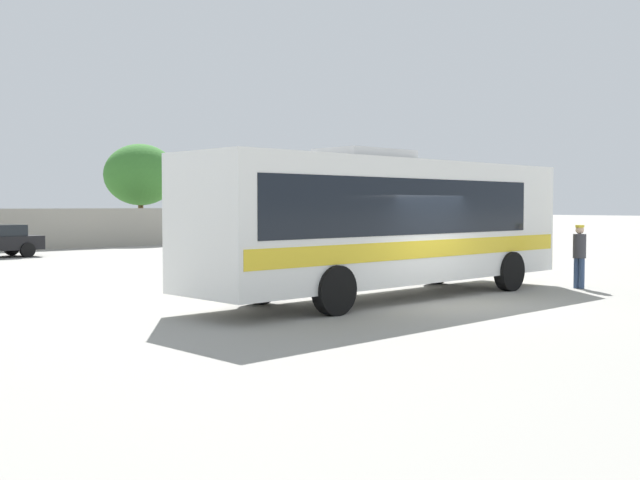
{
  "coord_description": "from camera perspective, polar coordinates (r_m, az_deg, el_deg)",
  "views": [
    {
      "loc": [
        -13.93,
        -10.71,
        2.27
      ],
      "look_at": [
        1.24,
        5.75,
        1.25
      ],
      "focal_mm": 42.95,
      "sensor_mm": 36.0,
      "label": 1
    }
  ],
  "objects": [
    {
      "name": "coach_bus_white_yellow",
      "position": [
        18.66,
        4.86,
        1.5
      ],
      "size": [
        11.28,
        2.89,
        3.58
      ],
      "color": "white",
      "rests_on": "ground_plane"
    },
    {
      "name": "ground_plane",
      "position": [
        25.06,
        -8.71,
        -2.62
      ],
      "size": [
        300.0,
        300.0,
        0.0
      ],
      "primitive_type": "plane",
      "color": "gray"
    },
    {
      "name": "attendant_by_bus_door",
      "position": [
        21.96,
        18.76,
        -0.88
      ],
      "size": [
        0.37,
        0.37,
        1.73
      ],
      "color": "#33476B",
      "rests_on": "ground_plane"
    },
    {
      "name": "perimeter_wall",
      "position": [
        40.83,
        -22.69,
        0.69
      ],
      "size": [
        80.0,
        0.3,
        2.1
      ],
      "primitive_type": "cube",
      "color": "#9E998C",
      "rests_on": "ground_plane"
    },
    {
      "name": "roadside_tree_midright",
      "position": [
        47.76,
        -13.24,
        4.75
      ],
      "size": [
        4.37,
        4.37,
        5.98
      ],
      "color": "brown",
      "rests_on": "ground_plane"
    }
  ]
}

